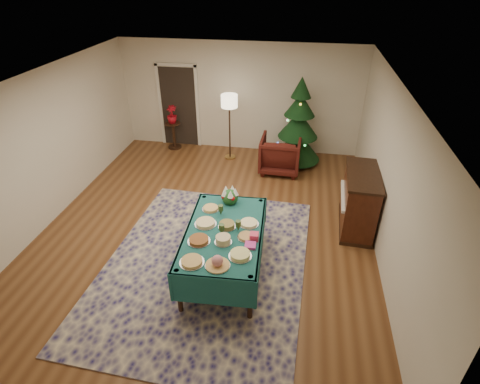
% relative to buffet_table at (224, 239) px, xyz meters
% --- Properties ---
extents(room_shell, '(7.00, 7.00, 7.00)m').
position_rel_buffet_table_xyz_m(room_shell, '(-0.54, 1.15, 0.72)').
color(room_shell, '#593319').
rests_on(room_shell, ground).
extents(doorway, '(1.08, 0.04, 2.16)m').
position_rel_buffet_table_xyz_m(doorway, '(-2.14, 4.63, 0.47)').
color(doorway, black).
rests_on(doorway, ground).
extents(rug, '(3.37, 4.33, 0.02)m').
position_rel_buffet_table_xyz_m(rug, '(-0.34, 0.07, -0.62)').
color(rug, '#181349').
rests_on(rug, ground).
extents(buffet_table, '(1.28, 2.07, 0.79)m').
position_rel_buffet_table_xyz_m(buffet_table, '(0.00, 0.00, 0.00)').
color(buffet_table, black).
rests_on(buffet_table, ground).
extents(platter_0, '(0.34, 0.34, 0.05)m').
position_rel_buffet_table_xyz_m(platter_0, '(-0.28, -0.76, 0.18)').
color(platter_0, silver).
rests_on(platter_0, buffet_table).
extents(platter_1, '(0.34, 0.34, 0.17)m').
position_rel_buffet_table_xyz_m(platter_1, '(0.07, -0.76, 0.22)').
color(platter_1, silver).
rests_on(platter_1, buffet_table).
extents(platter_2, '(0.32, 0.32, 0.06)m').
position_rel_buffet_table_xyz_m(platter_2, '(0.34, -0.52, 0.19)').
color(platter_2, silver).
rests_on(platter_2, buffet_table).
extents(platter_3, '(0.33, 0.33, 0.05)m').
position_rel_buffet_table_xyz_m(platter_3, '(-0.31, -0.31, 0.18)').
color(platter_3, silver).
rests_on(platter_3, buffet_table).
extents(platter_4, '(0.26, 0.26, 0.11)m').
position_rel_buffet_table_xyz_m(platter_4, '(0.05, -0.27, 0.21)').
color(platter_4, silver).
rests_on(platter_4, buffet_table).
extents(platter_5, '(0.27, 0.27, 0.04)m').
position_rel_buffet_table_xyz_m(platter_5, '(0.36, -0.10, 0.18)').
color(platter_5, silver).
rests_on(platter_5, buffet_table).
extents(platter_6, '(0.34, 0.34, 0.05)m').
position_rel_buffet_table_xyz_m(platter_6, '(-0.31, 0.12, 0.18)').
color(platter_6, silver).
rests_on(platter_6, buffet_table).
extents(platter_7, '(0.28, 0.28, 0.08)m').
position_rel_buffet_table_xyz_m(platter_7, '(0.03, 0.10, 0.19)').
color(platter_7, silver).
rests_on(platter_7, buffet_table).
extents(platter_8, '(0.31, 0.31, 0.04)m').
position_rel_buffet_table_xyz_m(platter_8, '(0.35, 0.23, 0.18)').
color(platter_8, silver).
rests_on(platter_8, buffet_table).
extents(platter_9, '(0.29, 0.29, 0.04)m').
position_rel_buffet_table_xyz_m(platter_9, '(-0.33, 0.53, 0.18)').
color(platter_9, silver).
rests_on(platter_9, buffet_table).
extents(goblet_0, '(0.08, 0.08, 0.18)m').
position_rel_buffet_table_xyz_m(goblet_0, '(-0.13, 0.40, 0.25)').
color(goblet_0, '#2D471E').
rests_on(goblet_0, buffet_table).
extents(goblet_1, '(0.08, 0.08, 0.18)m').
position_rel_buffet_table_xyz_m(goblet_1, '(0.21, 0.04, 0.25)').
color(goblet_1, '#2D471E').
rests_on(goblet_1, buffet_table).
extents(goblet_2, '(0.08, 0.08, 0.18)m').
position_rel_buffet_table_xyz_m(goblet_2, '(-0.01, -0.09, 0.25)').
color(goblet_2, '#2D471E').
rests_on(goblet_2, buffet_table).
extents(napkin_stack, '(0.16, 0.16, 0.04)m').
position_rel_buffet_table_xyz_m(napkin_stack, '(0.45, -0.29, 0.18)').
color(napkin_stack, '#D0399D').
rests_on(napkin_stack, buffet_table).
extents(gift_box, '(0.13, 0.13, 0.10)m').
position_rel_buffet_table_xyz_m(gift_box, '(0.48, -0.12, 0.21)').
color(gift_box, '#EB4162').
rests_on(gift_box, buffet_table).
extents(centerpiece, '(0.28, 0.28, 0.32)m').
position_rel_buffet_table_xyz_m(centerpiece, '(-0.06, 0.78, 0.29)').
color(centerpiece, '#1E4C1E').
rests_on(centerpiece, buffet_table).
extents(armchair, '(0.93, 0.87, 0.93)m').
position_rel_buffet_table_xyz_m(armchair, '(0.61, 3.53, -0.16)').
color(armchair, '#41130E').
rests_on(armchair, ground).
extents(floor_lamp, '(0.39, 0.39, 1.62)m').
position_rel_buffet_table_xyz_m(floor_lamp, '(-0.68, 4.01, 0.74)').
color(floor_lamp, '#A57F3F').
rests_on(floor_lamp, ground).
extents(side_table, '(0.39, 0.39, 0.70)m').
position_rel_buffet_table_xyz_m(side_table, '(-2.25, 4.35, -0.29)').
color(side_table, black).
rests_on(side_table, ground).
extents(potted_plant, '(0.26, 0.46, 0.26)m').
position_rel_buffet_table_xyz_m(potted_plant, '(-2.25, 4.35, 0.20)').
color(potted_plant, '#A40B17').
rests_on(potted_plant, side_table).
extents(christmas_tree, '(1.30, 1.30, 2.10)m').
position_rel_buffet_table_xyz_m(christmas_tree, '(0.96, 4.05, 0.32)').
color(christmas_tree, black).
rests_on(christmas_tree, ground).
extents(piano, '(0.67, 1.33, 1.12)m').
position_rel_buffet_table_xyz_m(piano, '(2.17, 1.56, -0.08)').
color(piano, black).
rests_on(piano, ground).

